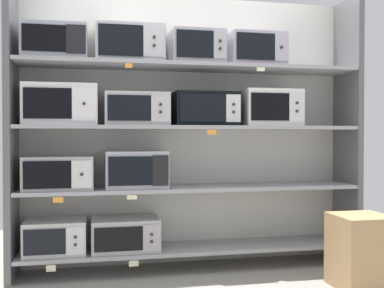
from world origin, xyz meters
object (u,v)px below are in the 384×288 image
object	(u,v)px
microwave_0	(56,237)
microwave_4	(61,105)
microwave_3	(136,169)
microwave_10	(196,49)
microwave_9	(130,45)
microwave_2	(59,173)
microwave_5	(136,109)
microwave_7	(269,108)
microwave_6	(205,109)
shipping_carton	(361,251)
microwave_1	(125,234)
microwave_8	(56,43)
microwave_11	(254,51)

from	to	relation	value
microwave_0	microwave_4	size ratio (longest dim) A/B	0.84
microwave_3	microwave_10	bearing A→B (deg)	-0.03
microwave_0	microwave_9	xyz separation A→B (m)	(0.58, -0.00, 1.53)
microwave_2	microwave_10	size ratio (longest dim) A/B	1.24
microwave_5	microwave_7	world-z (taller)	microwave_7
microwave_4	microwave_6	xyz separation A→B (m)	(1.17, -0.00, -0.02)
microwave_3	microwave_10	world-z (taller)	microwave_10
microwave_4	shipping_carton	bearing A→B (deg)	-19.10
microwave_5	microwave_7	size ratio (longest dim) A/B	1.04
microwave_10	microwave_9	bearing A→B (deg)	-180.00
microwave_1	microwave_9	distance (m)	1.54
microwave_0	shipping_carton	size ratio (longest dim) A/B	0.89
microwave_6	microwave_10	distance (m)	0.51
microwave_8	microwave_11	xyz separation A→B (m)	(1.63, -0.00, 0.00)
microwave_0	microwave_3	size ratio (longest dim) A/B	0.96
microwave_8	microwave_3	bearing A→B (deg)	-0.01
microwave_2	microwave_4	world-z (taller)	microwave_4
microwave_10	microwave_11	distance (m)	0.51
microwave_5	microwave_9	xyz separation A→B (m)	(-0.05, -0.00, 0.52)
microwave_3	microwave_4	size ratio (longest dim) A/B	0.88
microwave_7	microwave_1	bearing A→B (deg)	180.00
microwave_10	microwave_5	bearing A→B (deg)	179.98
microwave_1	microwave_7	bearing A→B (deg)	-0.00
microwave_2	microwave_4	bearing A→B (deg)	1.03
microwave_11	microwave_5	bearing A→B (deg)	179.99
microwave_3	microwave_8	distance (m)	1.18
microwave_1	microwave_11	size ratio (longest dim) A/B	1.16
microwave_3	microwave_8	xyz separation A→B (m)	(-0.63, 0.00, 1.00)
microwave_1	shipping_carton	distance (m)	1.82
microwave_5	microwave_10	distance (m)	0.71
microwave_7	microwave_5	bearing A→B (deg)	-180.00
microwave_7	shipping_carton	size ratio (longest dim) A/B	0.92
microwave_5	microwave_10	bearing A→B (deg)	-0.02
microwave_8	microwave_10	world-z (taller)	same
microwave_10	microwave_8	bearing A→B (deg)	179.98
microwave_1	shipping_carton	size ratio (longest dim) A/B	1.01
microwave_1	microwave_10	size ratio (longest dim) A/B	1.25
microwave_2	shipping_carton	size ratio (longest dim) A/B	1.00
microwave_1	microwave_8	world-z (taller)	microwave_8
microwave_5	microwave_11	size ratio (longest dim) A/B	1.10
microwave_2	microwave_3	size ratio (longest dim) A/B	1.07
microwave_6	microwave_9	size ratio (longest dim) A/B	0.98
microwave_11	microwave_10	bearing A→B (deg)	-180.00
microwave_6	microwave_8	distance (m)	1.31
microwave_4	microwave_10	distance (m)	1.19
microwave_0	microwave_9	world-z (taller)	microwave_9
microwave_4	microwave_5	world-z (taller)	microwave_4
microwave_7	microwave_11	world-z (taller)	microwave_11
microwave_1	microwave_2	distance (m)	0.72
microwave_2	shipping_carton	xyz separation A→B (m)	(2.18, -0.75, -0.55)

